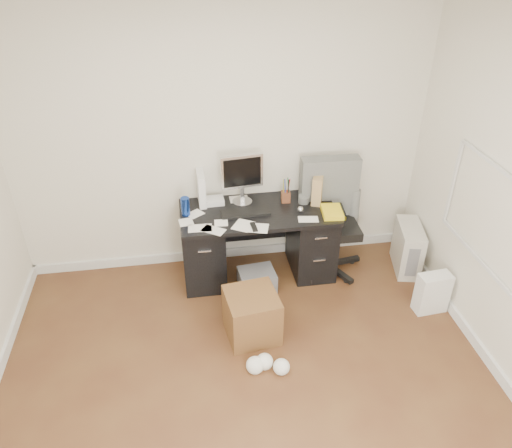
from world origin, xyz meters
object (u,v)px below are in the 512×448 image
Objects in this scene: desk at (258,241)px; keyboard at (246,212)px; office_chair at (331,220)px; wicker_basket at (252,315)px; lcd_monitor at (242,179)px; pc_tower at (408,248)px.

keyboard is at bearing -163.53° from desk.
office_chair reaches higher than wicker_basket.
desk is at bearing 178.78° from office_chair.
keyboard is 0.88m from office_chair.
desk is 3.24× the size of keyboard.
wicker_basket is (-0.06, -1.04, -0.79)m from lcd_monitor.
lcd_monitor is (-0.13, 0.17, 0.61)m from desk.
keyboard is at bearing -171.34° from pc_tower.
keyboard is 1.75m from pc_tower.
office_chair is 2.35× the size of pc_tower.
wicker_basket is (-0.93, -0.83, -0.37)m from office_chair.
desk is 0.90m from wicker_basket.
lcd_monitor reaches higher than wicker_basket.
pc_tower is (0.81, -0.12, -0.34)m from office_chair.
lcd_monitor is at bearing 127.48° from desk.
office_chair is (0.86, -0.21, -0.42)m from lcd_monitor.
office_chair is at bearing -175.72° from pc_tower.
lcd_monitor is 1.19× the size of wicker_basket.
office_chair reaches higher than keyboard.
desk is at bearing -58.87° from lcd_monitor.
lcd_monitor is 1.04× the size of pc_tower.
lcd_monitor is 1.31m from wicker_basket.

